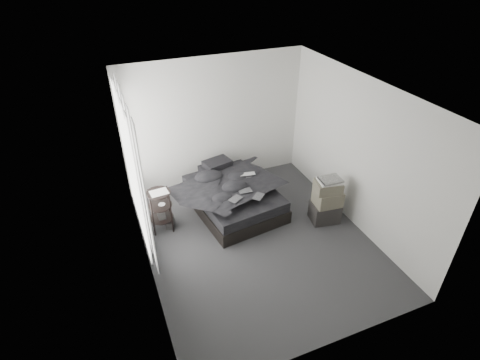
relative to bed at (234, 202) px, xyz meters
name	(u,v)px	position (x,y,z in m)	size (l,w,h in m)	color
floor	(258,241)	(0.04, -1.02, -0.12)	(3.60, 4.20, 0.01)	#343537
ceiling	(263,93)	(0.04, -1.02, 2.48)	(3.60, 4.20, 0.01)	white
wall_back	(215,123)	(0.04, 1.08, 1.18)	(3.60, 0.01, 2.60)	silver
wall_front	(341,273)	(0.04, -3.12, 1.18)	(3.60, 0.01, 2.60)	silver
wall_left	(140,203)	(-1.76, -1.02, 1.18)	(0.01, 4.20, 2.60)	silver
wall_right	(358,154)	(1.84, -1.02, 1.18)	(0.01, 4.20, 2.60)	silver
window_left	(131,168)	(-1.74, -0.12, 1.23)	(0.02, 2.00, 2.30)	white
curtain_left	(135,171)	(-1.69, -0.12, 1.16)	(0.06, 2.12, 2.48)	white
bed	(234,202)	(0.00, 0.00, 0.00)	(1.38, 1.82, 0.25)	black
mattress	(233,193)	(0.00, 0.00, 0.22)	(1.32, 1.76, 0.19)	black
duvet	(234,185)	(0.01, -0.04, 0.42)	(1.34, 1.55, 0.21)	black
pillow_lower	(214,169)	(-0.13, 0.69, 0.38)	(0.55, 0.37, 0.12)	black
pillow_upper	(217,163)	(-0.07, 0.68, 0.50)	(0.51, 0.35, 0.11)	black
laptop	(248,172)	(0.33, 0.09, 0.54)	(0.29, 0.19, 0.02)	silver
comic_a	(236,196)	(-0.16, -0.51, 0.53)	(0.23, 0.15, 0.01)	black
comic_b	(245,187)	(0.09, -0.34, 0.54)	(0.23, 0.15, 0.01)	black
comic_c	(259,193)	(0.24, -0.59, 0.54)	(0.23, 0.15, 0.01)	black
side_stand	(161,211)	(-1.37, -0.08, 0.26)	(0.41, 0.41, 0.76)	black
papers	(159,193)	(-1.36, -0.09, 0.64)	(0.29, 0.22, 0.02)	white
floor_books	(170,223)	(-1.24, -0.09, -0.05)	(0.14, 0.20, 0.14)	black
box_lower	(325,212)	(1.40, -0.95, 0.06)	(0.49, 0.38, 0.36)	black
box_mid	(328,198)	(1.40, -0.97, 0.37)	(0.45, 0.36, 0.27)	#5B5748
box_upper	(328,187)	(1.39, -0.95, 0.61)	(0.43, 0.35, 0.19)	#5B5748
art_book_white	(329,181)	(1.40, -0.95, 0.72)	(0.37, 0.30, 0.04)	silver
art_book_snake	(331,179)	(1.40, -0.97, 0.76)	(0.36, 0.29, 0.03)	silver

